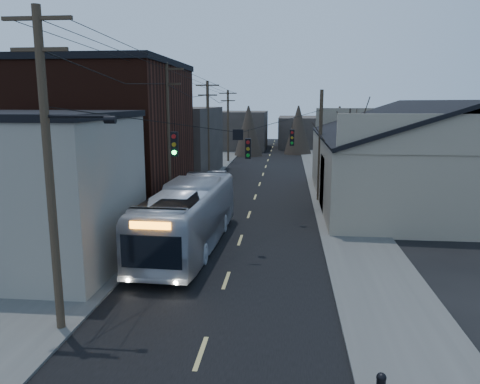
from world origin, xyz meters
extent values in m
cube|color=black|center=(0.00, 30.00, 0.01)|extent=(9.00, 110.00, 0.02)
cube|color=#474744|center=(-6.50, 30.00, 0.06)|extent=(4.00, 110.00, 0.12)
cube|color=#474744|center=(6.50, 30.00, 0.06)|extent=(4.00, 110.00, 0.12)
cube|color=gray|center=(-9.00, 9.00, 3.50)|extent=(8.00, 8.00, 7.00)
cube|color=black|center=(-10.00, 20.00, 5.00)|extent=(10.00, 12.00, 10.00)
cube|color=#322C28|center=(-9.50, 36.00, 3.50)|extent=(9.00, 14.00, 7.00)
cube|color=gray|center=(13.00, 25.00, 2.50)|extent=(16.00, 20.00, 5.00)
cube|color=black|center=(9.00, 25.00, 6.30)|extent=(8.16, 20.60, 2.86)
cube|color=#322C28|center=(-6.00, 65.00, 3.00)|extent=(10.00, 12.00, 6.00)
cube|color=#322C28|center=(7.00, 70.00, 2.50)|extent=(12.00, 14.00, 5.00)
cone|color=black|center=(6.50, 20.00, 3.60)|extent=(0.40, 0.40, 7.20)
cylinder|color=#382B1E|center=(-5.00, 3.00, 5.25)|extent=(0.28, 0.28, 10.50)
cube|color=#382B1E|center=(-5.00, 3.00, 10.10)|extent=(2.20, 0.12, 0.12)
cylinder|color=#382B1E|center=(-5.00, 18.00, 5.00)|extent=(0.28, 0.28, 10.00)
cube|color=#382B1E|center=(-5.00, 18.00, 9.60)|extent=(2.20, 0.12, 0.12)
cylinder|color=#382B1E|center=(-5.00, 33.00, 4.75)|extent=(0.28, 0.28, 9.50)
cube|color=#382B1E|center=(-5.00, 33.00, 9.10)|extent=(2.20, 0.12, 0.12)
cylinder|color=#382B1E|center=(-5.00, 48.00, 4.50)|extent=(0.28, 0.28, 9.00)
cube|color=#382B1E|center=(-5.00, 48.00, 8.60)|extent=(2.20, 0.12, 0.12)
cylinder|color=#382B1E|center=(5.00, 25.00, 4.25)|extent=(0.28, 0.28, 8.50)
cube|color=black|center=(-2.00, 7.50, 5.95)|extent=(0.28, 0.20, 1.00)
cube|color=black|center=(0.60, 12.00, 5.35)|extent=(0.28, 0.20, 1.00)
cube|color=black|center=(2.80, 18.00, 5.45)|extent=(0.28, 0.20, 1.00)
imported|color=#ABAEB7|center=(-2.55, 12.35, 1.72)|extent=(3.33, 12.46, 3.44)
imported|color=#9A9CA1|center=(-3.75, 29.73, 0.74)|extent=(1.63, 4.52, 1.48)
sphere|color=black|center=(5.03, 0.06, 0.75)|extent=(0.26, 0.26, 0.26)
camera|label=1|loc=(2.54, -11.01, 7.67)|focal=35.00mm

